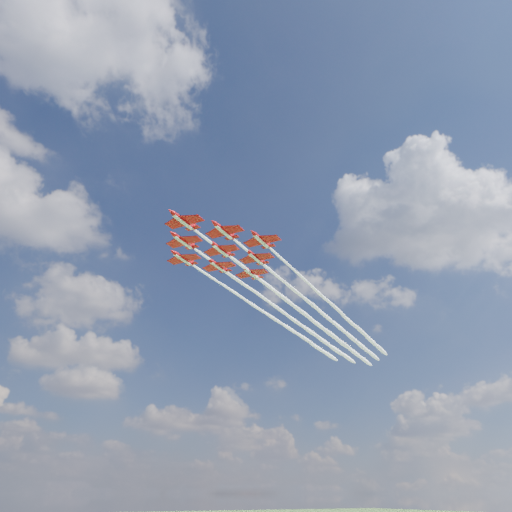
# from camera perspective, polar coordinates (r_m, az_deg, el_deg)

# --- Properties ---
(jet_lead) EXTENTS (111.39, 77.59, 3.08)m
(jet_lead) POSITION_cam_1_polar(r_m,az_deg,el_deg) (185.21, 2.81, -4.53)
(jet_lead) COLOR #BE0A0E
(jet_row2_port) EXTENTS (111.39, 77.59, 3.08)m
(jet_row2_port) POSITION_cam_1_polar(r_m,az_deg,el_deg) (191.29, 5.91, -5.12)
(jet_row2_port) COLOR #BE0A0E
(jet_row2_starb) EXTENTS (111.39, 77.59, 3.08)m
(jet_row2_starb) POSITION_cam_1_polar(r_m,az_deg,el_deg) (196.27, 2.19, -5.77)
(jet_row2_starb) COLOR #BE0A0E
(jet_row3_port) EXTENTS (111.39, 77.59, 3.08)m
(jet_row3_port) POSITION_cam_1_polar(r_m,az_deg,el_deg) (197.91, 8.82, -5.65)
(jet_row3_port) COLOR #BE0A0E
(jet_row3_centre) EXTENTS (111.39, 77.59, 3.08)m
(jet_row3_centre) POSITION_cam_1_polar(r_m,az_deg,el_deg) (202.26, 5.15, -6.30)
(jet_row3_centre) COLOR #BE0A0E
(jet_row3_starb) EXTENTS (111.39, 77.59, 3.08)m
(jet_row3_starb) POSITION_cam_1_polar(r_m,az_deg,el_deg) (207.43, 1.63, -6.89)
(jet_row3_starb) COLOR #BE0A0E
(jet_row4_port) EXTENTS (111.39, 77.59, 3.08)m
(jet_row4_port) POSITION_cam_1_polar(r_m,az_deg,el_deg) (208.78, 7.93, -6.77)
(jet_row4_port) COLOR #BE0A0E
(jet_row4_starb) EXTENTS (111.39, 77.59, 3.08)m
(jet_row4_starb) POSITION_cam_1_polar(r_m,az_deg,el_deg) (213.35, 4.46, -7.35)
(jet_row4_starb) COLOR #BE0A0E
(jet_tail) EXTENTS (111.39, 77.59, 3.08)m
(jet_tail) POSITION_cam_1_polar(r_m,az_deg,el_deg) (219.77, 7.13, -7.78)
(jet_tail) COLOR #BE0A0E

